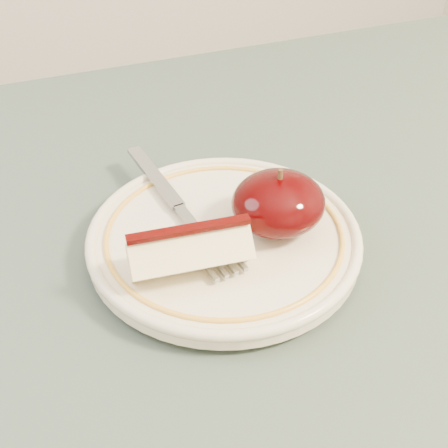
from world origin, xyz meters
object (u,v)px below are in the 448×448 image
object	(u,v)px
plate	(224,238)
table	(314,379)
fork	(179,208)
apple_half	(278,203)

from	to	relation	value
plate	table	bearing A→B (deg)	-59.54
table	plate	bearing A→B (deg)	120.46
table	plate	world-z (taller)	plate
table	fork	world-z (taller)	fork
plate	fork	xyz separation A→B (m)	(-0.02, 0.04, 0.01)
plate	apple_half	size ratio (longest dim) A/B	2.93
fork	table	bearing A→B (deg)	-155.97
table	apple_half	bearing A→B (deg)	93.72
plate	apple_half	xyz separation A→B (m)	(0.04, -0.01, 0.03)
table	fork	distance (m)	0.18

